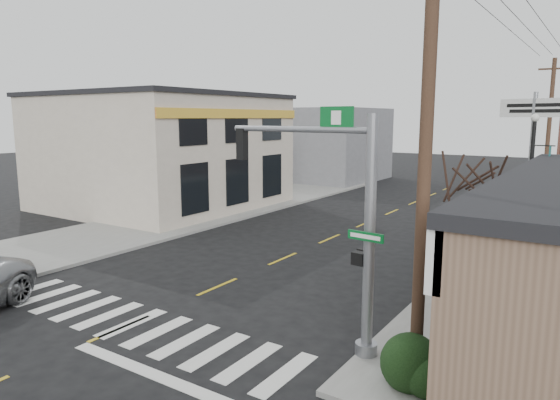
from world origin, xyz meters
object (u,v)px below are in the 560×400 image
Objects in this scene: fire_hydrant at (461,282)px; utility_pole_near at (426,130)px; dance_center_sign at (533,128)px; guide_sign at (497,254)px; utility_pole_far at (548,138)px; lamp_post at (532,179)px; bare_tree at (474,166)px; traffic_signal_pole at (343,208)px.

utility_pole_near is (0.43, -5.69, 4.80)m from fire_hydrant.
guide_sign is at bearing -69.39° from dance_center_sign.
utility_pole_near is 1.19× the size of utility_pole_far.
fire_hydrant is 0.11× the size of dance_center_sign.
dance_center_sign is at bearing 121.65° from lamp_post.
guide_sign is 2.54m from bare_tree.
utility_pole_near reaches higher than bare_tree.
guide_sign is at bearing -93.36° from utility_pole_far.
fire_hydrant is at bearing -80.19° from lamp_post.
utility_pole_far is (0.67, 14.95, 3.98)m from fire_hydrant.
dance_center_sign is (-0.64, 4.73, 1.73)m from lamp_post.
traffic_signal_pole is 4.51m from bare_tree.
traffic_signal_pole is at bearing 165.10° from utility_pole_near.
utility_pole_near reaches higher than traffic_signal_pole.
bare_tree is at bearing -71.37° from fire_hydrant.
traffic_signal_pole is 1.02× the size of lamp_post.
dance_center_sign reaches higher than traffic_signal_pole.
fire_hydrant is at bearing 146.16° from guide_sign.
dance_center_sign is 10.81m from bare_tree.
dance_center_sign is at bearing 86.69° from fire_hydrant.
bare_tree is (-0.68, -0.31, 2.43)m from guide_sign.
utility_pole_near is (-0.76, -10.45, 1.97)m from lamp_post.
guide_sign is 0.47× the size of lamp_post.
fire_hydrant is (1.54, 5.27, -3.00)m from traffic_signal_pole.
utility_pole_near is at bearing -85.65° from fire_hydrant.
fire_hydrant is 0.13× the size of lamp_post.
traffic_signal_pole is 0.56× the size of utility_pole_near.
bare_tree is 4.53m from utility_pole_near.
dance_center_sign is at bearing 89.38° from bare_tree.
traffic_signal_pole is 20.36m from utility_pole_far.
dance_center_sign reaches higher than fire_hydrant.
utility_pole_near is at bearing -72.92° from dance_center_sign.
traffic_signal_pole is at bearing -116.39° from bare_tree.
utility_pole_near reaches higher than fire_hydrant.
utility_pole_far is at bearing 116.82° from lamp_post.
lamp_post is 0.65× the size of utility_pole_far.
utility_pole_near is at bearing -6.53° from traffic_signal_pole.
fire_hydrant is 7.46m from utility_pole_near.
fire_hydrant is at bearing 79.03° from traffic_signal_pole.
utility_pole_near reaches higher than dance_center_sign.
utility_pole_far is (-0.52, 10.19, 1.14)m from lamp_post.
dance_center_sign is 5.49m from utility_pole_far.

